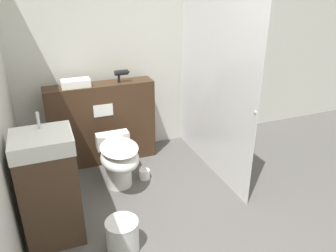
{
  "coord_description": "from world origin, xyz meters",
  "views": [
    {
      "loc": [
        -1.05,
        -1.61,
        2.06
      ],
      "look_at": [
        0.12,
        1.34,
        0.64
      ],
      "focal_mm": 35.0,
      "sensor_mm": 36.0,
      "label": 1
    }
  ],
  "objects_px": {
    "toilet": "(119,160)",
    "hair_drier": "(122,73)",
    "sink_vanity": "(50,188)",
    "waste_bin": "(123,236)"
  },
  "relations": [
    {
      "from": "toilet",
      "to": "waste_bin",
      "type": "distance_m",
      "value": 0.95
    },
    {
      "from": "hair_drier",
      "to": "waste_bin",
      "type": "distance_m",
      "value": 1.84
    },
    {
      "from": "toilet",
      "to": "sink_vanity",
      "type": "height_order",
      "value": "sink_vanity"
    },
    {
      "from": "toilet",
      "to": "hair_drier",
      "type": "xyz_separation_m",
      "value": [
        0.23,
        0.61,
        0.76
      ]
    },
    {
      "from": "toilet",
      "to": "waste_bin",
      "type": "xyz_separation_m",
      "value": [
        -0.2,
        -0.91,
        -0.19
      ]
    },
    {
      "from": "toilet",
      "to": "hair_drier",
      "type": "height_order",
      "value": "hair_drier"
    },
    {
      "from": "toilet",
      "to": "sink_vanity",
      "type": "relative_size",
      "value": 0.57
    },
    {
      "from": "hair_drier",
      "to": "sink_vanity",
      "type": "bearing_deg",
      "value": -129.1
    },
    {
      "from": "hair_drier",
      "to": "toilet",
      "type": "bearing_deg",
      "value": -110.8
    },
    {
      "from": "hair_drier",
      "to": "waste_bin",
      "type": "bearing_deg",
      "value": -105.93
    }
  ]
}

